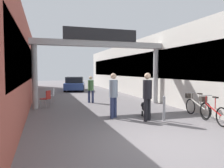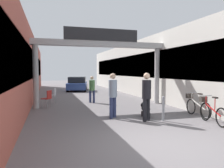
# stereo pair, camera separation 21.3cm
# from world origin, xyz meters

# --- Properties ---
(ground_plane) EXTENTS (80.00, 80.00, 0.00)m
(ground_plane) POSITION_xyz_m (0.00, 0.00, 0.00)
(ground_plane) COLOR slate
(storefront_left) EXTENTS (3.00, 26.00, 4.16)m
(storefront_left) POSITION_xyz_m (-5.09, 11.00, 2.08)
(storefront_left) COLOR #B25142
(storefront_left) RESTS_ON ground_plane
(storefront_right) EXTENTS (3.00, 26.00, 4.16)m
(storefront_right) POSITION_xyz_m (5.09, 11.00, 2.08)
(storefront_right) COLOR beige
(storefront_right) RESTS_ON ground_plane
(arcade_sign_gateway) EXTENTS (7.40, 0.47, 4.12)m
(arcade_sign_gateway) POSITION_xyz_m (0.00, 6.48, 2.90)
(arcade_sign_gateway) COLOR #B2B2B2
(arcade_sign_gateway) RESTS_ON ground_plane
(pedestrian_with_dog) EXTENTS (0.47, 0.47, 1.82)m
(pedestrian_with_dog) POSITION_xyz_m (0.77, 2.47, 1.05)
(pedestrian_with_dog) COLOR black
(pedestrian_with_dog) RESTS_ON ground_plane
(pedestrian_companion) EXTENTS (0.48, 0.48, 1.80)m
(pedestrian_companion) POSITION_xyz_m (-0.28, 3.35, 1.04)
(pedestrian_companion) COLOR navy
(pedestrian_companion) RESTS_ON ground_plane
(pedestrian_carrying_crate) EXTENTS (0.48, 0.48, 1.58)m
(pedestrian_carrying_crate) POSITION_xyz_m (-0.26, 7.78, 0.90)
(pedestrian_carrying_crate) COLOR navy
(pedestrian_carrying_crate) RESTS_ON ground_plane
(dog_on_leash) EXTENTS (0.39, 0.80, 0.57)m
(dog_on_leash) POSITION_xyz_m (1.03, 3.13, 0.36)
(dog_on_leash) COLOR black
(dog_on_leash) RESTS_ON ground_plane
(bicycle_red_nearest) EXTENTS (0.46, 1.68, 0.98)m
(bicycle_red_nearest) POSITION_xyz_m (2.87, 1.51, 0.44)
(bicycle_red_nearest) COLOR black
(bicycle_red_nearest) RESTS_ON ground_plane
(bicycle_silver_second) EXTENTS (0.46, 1.69, 0.98)m
(bicycle_silver_second) POSITION_xyz_m (3.16, 2.70, 0.44)
(bicycle_silver_second) COLOR black
(bicycle_silver_second) RESTS_ON ground_plane
(bollard_post_metal) EXTENTS (0.10, 0.10, 0.94)m
(bollard_post_metal) POSITION_xyz_m (1.39, 2.30, 0.48)
(bollard_post_metal) COLOR gray
(bollard_post_metal) RESTS_ON ground_plane
(cafe_chair_red_nearer) EXTENTS (0.55, 0.55, 0.89)m
(cafe_chair_red_nearer) POSITION_xyz_m (-2.80, 6.66, 0.54)
(cafe_chair_red_nearer) COLOR gray
(cafe_chair_red_nearer) RESTS_ON ground_plane
(cafe_chair_aluminium_farther) EXTENTS (0.49, 0.49, 0.89)m
(cafe_chair_aluminium_farther) POSITION_xyz_m (-2.49, 8.18, 0.54)
(cafe_chair_aluminium_farther) COLOR gray
(cafe_chair_aluminium_farther) RESTS_ON ground_plane
(parked_car_blue) EXTENTS (2.52, 4.27, 1.33)m
(parked_car_blue) POSITION_xyz_m (-0.02, 16.25, 0.64)
(parked_car_blue) COLOR #2D478C
(parked_car_blue) RESTS_ON ground_plane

